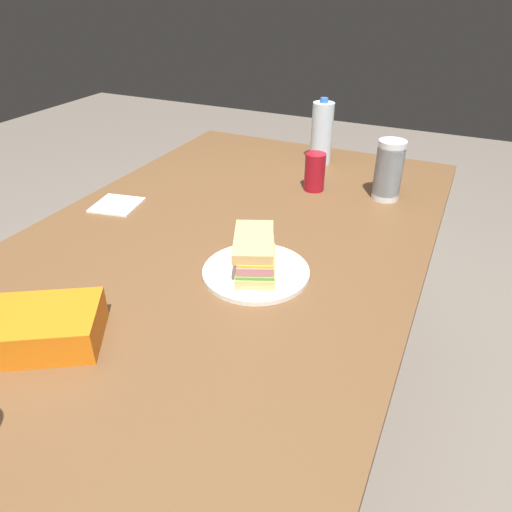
% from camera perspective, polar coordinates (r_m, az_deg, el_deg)
% --- Properties ---
extents(ground_plane, '(8.00, 8.00, 0.00)m').
position_cam_1_polar(ground_plane, '(1.77, -3.42, -20.42)').
color(ground_plane, '#70665B').
extents(dining_table, '(1.72, 1.05, 0.77)m').
position_cam_1_polar(dining_table, '(1.30, -4.37, -1.37)').
color(dining_table, brown).
rests_on(dining_table, ground_plane).
extents(paper_plate, '(0.25, 0.25, 0.01)m').
position_cam_1_polar(paper_plate, '(1.12, 0.00, -1.93)').
color(paper_plate, white).
rests_on(paper_plate, dining_table).
extents(sandwich, '(0.20, 0.16, 0.08)m').
position_cam_1_polar(sandwich, '(1.09, -0.09, 0.23)').
color(sandwich, '#DBB26B').
rests_on(sandwich, paper_plate).
extents(soda_can_red, '(0.07, 0.07, 0.12)m').
position_cam_1_polar(soda_can_red, '(1.55, 7.12, 10.05)').
color(soda_can_red, maroon).
rests_on(soda_can_red, dining_table).
extents(chip_bag, '(0.25, 0.27, 0.07)m').
position_cam_1_polar(chip_bag, '(1.00, -24.85, -7.90)').
color(chip_bag, orange).
rests_on(chip_bag, dining_table).
extents(plastic_cup_stack, '(0.08, 0.08, 0.18)m').
position_cam_1_polar(plastic_cup_stack, '(1.52, 15.74, 9.95)').
color(plastic_cup_stack, silver).
rests_on(plastic_cup_stack, dining_table).
extents(water_bottle_spare, '(0.08, 0.08, 0.24)m').
position_cam_1_polar(water_bottle_spare, '(1.78, 7.96, 14.50)').
color(water_bottle_spare, silver).
rests_on(water_bottle_spare, dining_table).
extents(paper_napkin, '(0.15, 0.15, 0.01)m').
position_cam_1_polar(paper_napkin, '(1.51, -16.48, 5.95)').
color(paper_napkin, white).
rests_on(paper_napkin, dining_table).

